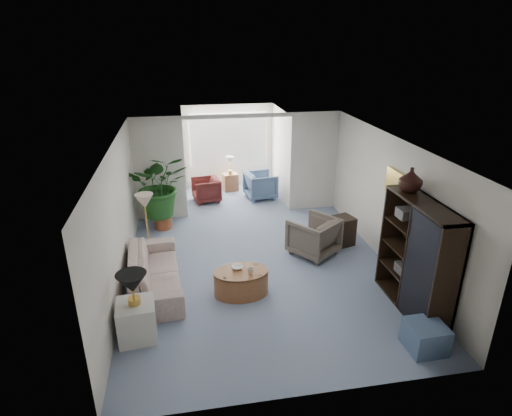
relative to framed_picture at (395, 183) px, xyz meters
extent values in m
plane|color=#8492AE|center=(-2.46, 0.10, -1.70)|extent=(6.00, 6.00, 0.00)
plane|color=#8492AE|center=(-2.46, 4.20, -1.70)|extent=(2.60, 2.60, 0.00)
cube|color=white|center=(-4.36, 3.10, -0.45)|extent=(1.20, 0.12, 2.50)
cube|color=white|center=(-0.56, 3.10, -0.45)|extent=(1.20, 0.12, 2.50)
cube|color=white|center=(-2.46, 3.10, 0.75)|extent=(2.60, 0.12, 0.10)
cube|color=white|center=(-2.46, 5.28, -0.30)|extent=(2.20, 0.02, 1.50)
cube|color=white|center=(-2.46, 5.25, -0.30)|extent=(2.20, 0.02, 1.50)
cube|color=beige|center=(0.00, 0.00, 0.00)|extent=(0.04, 0.50, 0.40)
imported|color=beige|center=(-4.42, -0.04, -1.38)|extent=(1.02, 2.25, 0.64)
cube|color=silver|center=(-4.62, -1.39, -1.40)|extent=(0.58, 0.58, 0.60)
cone|color=black|center=(-4.62, -1.39, -0.75)|extent=(0.44, 0.44, 0.30)
cone|color=beige|center=(-4.57, 1.05, -0.45)|extent=(0.36, 0.36, 0.28)
cylinder|color=#965B36|center=(-2.94, -0.51, -1.47)|extent=(1.10, 1.10, 0.45)
imported|color=white|center=(-2.99, -0.41, -1.23)|extent=(0.23, 0.23, 0.05)
imported|color=beige|center=(-2.79, -0.61, -1.20)|extent=(0.13, 0.13, 0.10)
imported|color=#665B50|center=(-1.27, 0.69, -1.30)|extent=(1.20, 1.20, 0.79)
cube|color=black|center=(-0.57, 0.99, -1.39)|extent=(0.62, 0.55, 0.63)
cube|color=black|center=(-0.23, -1.38, -0.77)|extent=(0.45, 1.68, 1.87)
imported|color=black|center=(-0.23, -0.88, 0.37)|extent=(0.38, 0.38, 0.39)
cube|color=slate|center=(-0.54, -2.36, -1.49)|extent=(0.52, 0.52, 0.41)
cylinder|color=#974A2C|center=(-4.35, 2.52, -1.54)|extent=(0.40, 0.40, 0.32)
imported|color=#1E4F1B|center=(-4.35, 2.52, -0.64)|extent=(1.33, 1.16, 1.48)
imported|color=slate|center=(-1.73, 4.08, -1.34)|extent=(0.91, 0.89, 0.72)
imported|color=#551F1D|center=(-3.23, 4.08, -1.38)|extent=(0.80, 0.79, 0.64)
cube|color=#965B36|center=(-2.48, 4.83, -1.45)|extent=(0.45, 0.38, 0.50)
cube|color=black|center=(-0.28, -1.81, -1.06)|extent=(0.30, 0.26, 0.16)
cube|color=#3B3935|center=(-0.28, -1.21, -1.06)|extent=(0.30, 0.26, 0.16)
cube|color=#322D27|center=(-0.28, -1.71, -0.16)|extent=(0.30, 0.26, 0.16)
cube|color=#4F4D4A|center=(-0.28, -1.00, -0.16)|extent=(0.30, 0.26, 0.16)
cube|color=#4A4745|center=(-0.28, -1.55, -0.61)|extent=(0.30, 0.26, 0.16)
camera|label=1|loc=(-3.78, -6.77, 2.51)|focal=29.74mm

